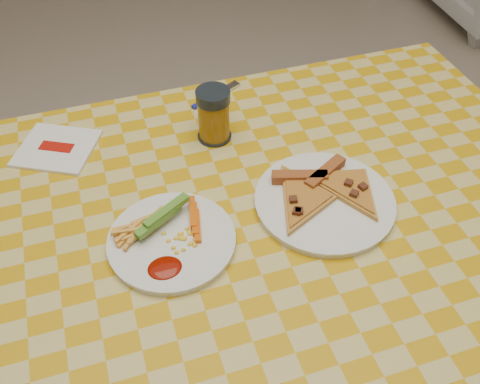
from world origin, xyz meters
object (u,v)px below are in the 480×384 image
object	(u,v)px
table	(241,254)
drink_glass	(214,115)
plate_left	(172,242)
plate_right	(324,202)

from	to	relation	value
table	drink_glass	bearing A→B (deg)	84.61
plate_left	table	bearing A→B (deg)	-0.06
table	plate_left	world-z (taller)	plate_left
table	plate_right	world-z (taller)	plate_right
table	plate_left	xyz separation A→B (m)	(-0.12, 0.00, 0.08)
plate_left	plate_right	size ratio (longest dim) A/B	0.85
plate_right	drink_glass	world-z (taller)	drink_glass
drink_glass	plate_right	bearing A→B (deg)	-61.10
plate_left	drink_glass	bearing A→B (deg)	59.67
table	drink_glass	xyz separation A→B (m)	(0.02, 0.25, 0.13)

